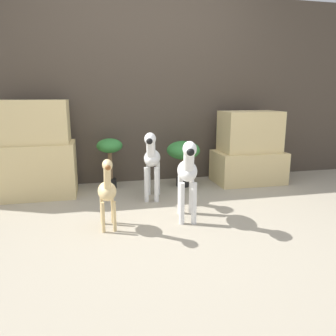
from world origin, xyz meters
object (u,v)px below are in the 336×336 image
at_px(zebra_left, 152,158).
at_px(giraffe_figurine, 107,189).
at_px(potted_palm_back, 110,151).
at_px(zebra_right, 188,171).
at_px(potted_palm_front, 183,153).

height_order(zebra_left, giraffe_figurine, zebra_left).
xyz_separation_m(giraffe_figurine, potted_palm_back, (0.09, 1.19, 0.10)).
relative_size(zebra_left, potted_palm_back, 1.23).
distance_m(zebra_left, potted_palm_back, 0.65).
xyz_separation_m(zebra_right, giraffe_figurine, (-0.66, -0.04, -0.10)).
xyz_separation_m(zebra_right, potted_palm_front, (0.25, 1.04, -0.03)).
bearing_deg(potted_palm_front, giraffe_figurine, -130.36).
height_order(zebra_left, potted_palm_back, zebra_left).
bearing_deg(giraffe_figurine, zebra_left, 54.72).
bearing_deg(potted_palm_front, potted_palm_back, 172.61).
relative_size(potted_palm_front, potted_palm_back, 0.93).
relative_size(zebra_right, zebra_left, 1.00).
height_order(zebra_left, potted_palm_front, zebra_left).
height_order(giraffe_figurine, potted_palm_back, giraffe_figurine).
distance_m(zebra_right, giraffe_figurine, 0.67).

